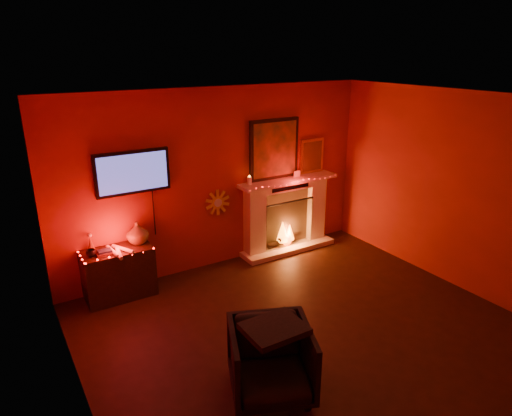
{
  "coord_description": "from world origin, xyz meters",
  "views": [
    {
      "loc": [
        -2.95,
        -3.37,
        3.21
      ],
      "look_at": [
        0.15,
        1.7,
        1.11
      ],
      "focal_mm": 32.0,
      "sensor_mm": 36.0,
      "label": 1
    }
  ],
  "objects_px": {
    "fireplace": "(286,208)",
    "console_table": "(120,269)",
    "armchair": "(271,361)",
    "tv": "(133,173)",
    "sunburst_clock": "(218,202)"
  },
  "relations": [
    {
      "from": "fireplace",
      "to": "tv",
      "type": "xyz_separation_m",
      "value": [
        -2.44,
        0.06,
        0.92
      ]
    },
    {
      "from": "armchair",
      "to": "fireplace",
      "type": "bearing_deg",
      "value": 75.75
    },
    {
      "from": "sunburst_clock",
      "to": "armchair",
      "type": "height_order",
      "value": "sunburst_clock"
    },
    {
      "from": "fireplace",
      "to": "console_table",
      "type": "distance_m",
      "value": 2.81
    },
    {
      "from": "console_table",
      "to": "armchair",
      "type": "height_order",
      "value": "console_table"
    },
    {
      "from": "fireplace",
      "to": "console_table",
      "type": "relative_size",
      "value": 2.18
    },
    {
      "from": "fireplace",
      "to": "tv",
      "type": "height_order",
      "value": "fireplace"
    },
    {
      "from": "fireplace",
      "to": "sunburst_clock",
      "type": "bearing_deg",
      "value": 175.63
    },
    {
      "from": "fireplace",
      "to": "armchair",
      "type": "bearing_deg",
      "value": -127.14
    },
    {
      "from": "fireplace",
      "to": "armchair",
      "type": "distance_m",
      "value": 3.44
    },
    {
      "from": "console_table",
      "to": "fireplace",
      "type": "bearing_deg",
      "value": 2.57
    },
    {
      "from": "fireplace",
      "to": "tv",
      "type": "distance_m",
      "value": 2.61
    },
    {
      "from": "tv",
      "to": "sunburst_clock",
      "type": "relative_size",
      "value": 3.1
    },
    {
      "from": "console_table",
      "to": "armchair",
      "type": "relative_size",
      "value": 1.25
    },
    {
      "from": "armchair",
      "to": "tv",
      "type": "bearing_deg",
      "value": 120.47
    }
  ]
}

